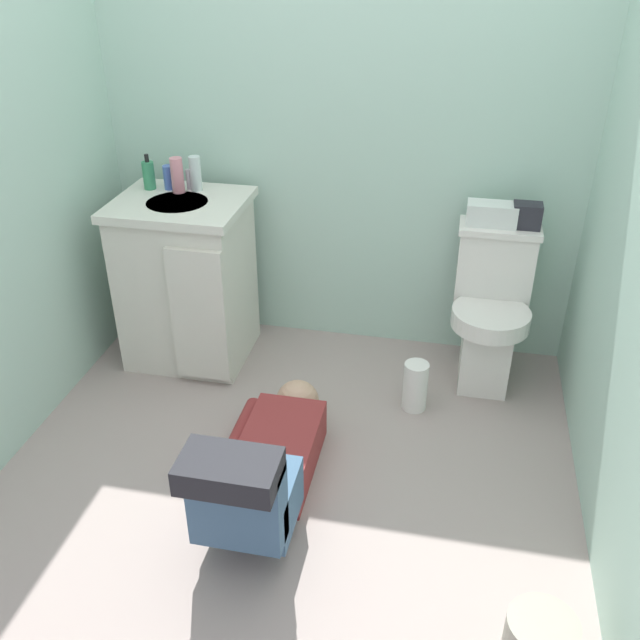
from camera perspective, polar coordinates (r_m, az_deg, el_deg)
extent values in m
cube|color=#A2918B|center=(2.92, -2.40, -11.89)|extent=(2.78, 3.09, 0.04)
cube|color=#ABD1BF|center=(3.31, 1.85, 17.38)|extent=(2.44, 0.08, 2.40)
cube|color=white|center=(3.34, 13.46, -2.16)|extent=(0.22, 0.30, 0.38)
cylinder|color=white|center=(3.20, 13.86, 0.15)|extent=(0.35, 0.35, 0.08)
cube|color=white|center=(3.29, 14.21, 4.34)|extent=(0.34, 0.17, 0.34)
cube|color=white|center=(3.21, 14.62, 7.30)|extent=(0.36, 0.19, 0.03)
cube|color=silver|center=(3.43, -10.83, 2.91)|extent=(0.56, 0.48, 0.78)
cube|color=silver|center=(3.27, -11.52, 9.30)|extent=(0.60, 0.52, 0.04)
cylinder|color=silver|center=(3.25, -11.64, 9.09)|extent=(0.28, 0.28, 0.05)
cube|color=silver|center=(3.18, -9.94, 0.28)|extent=(0.26, 0.03, 0.66)
cylinder|color=silver|center=(3.37, -10.74, 11.27)|extent=(0.02, 0.02, 0.10)
cube|color=maroon|center=(2.82, -3.44, -10.80)|extent=(0.29, 0.52, 0.17)
sphere|color=tan|center=(3.06, -1.86, -6.70)|extent=(0.19, 0.19, 0.19)
cube|color=#3E5D7C|center=(2.51, -5.67, -14.43)|extent=(0.31, 0.28, 0.20)
cube|color=#3E5D7C|center=(2.33, -6.84, -14.68)|extent=(0.31, 0.12, 0.32)
cube|color=black|center=(2.18, -7.49, -12.23)|extent=(0.31, 0.19, 0.09)
cylinder|color=maroon|center=(3.00, -6.19, -8.67)|extent=(0.08, 0.30, 0.08)
cube|color=silver|center=(3.19, 13.96, 8.46)|extent=(0.22, 0.11, 0.10)
cube|color=#26262D|center=(3.20, 16.67, 8.24)|extent=(0.12, 0.09, 0.11)
cylinder|color=#368D5F|center=(3.42, -13.91, 11.48)|extent=(0.06, 0.06, 0.13)
cylinder|color=black|center=(3.40, -14.08, 12.80)|extent=(0.02, 0.02, 0.04)
cylinder|color=#4666BB|center=(3.40, -12.30, 11.40)|extent=(0.05, 0.05, 0.11)
cylinder|color=pink|center=(3.34, -11.67, 11.59)|extent=(0.06, 0.06, 0.16)
cylinder|color=silver|center=(3.35, -10.21, 11.77)|extent=(0.05, 0.05, 0.16)
cylinder|color=white|center=(3.15, 7.84, -5.41)|extent=(0.11, 0.11, 0.23)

